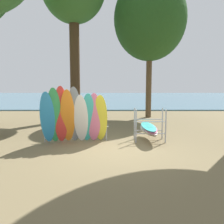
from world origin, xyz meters
name	(u,v)px	position (x,y,z in m)	size (l,w,h in m)	color
ground_plane	(113,149)	(0.00, 0.00, 0.00)	(80.00, 80.00, 0.00)	brown
lake_water	(112,98)	(0.00, 29.29, 0.05)	(80.00, 36.00, 0.10)	#477084
tree_mid_behind	(149,19)	(2.32, 7.72, 6.23)	(4.54, 4.54, 8.86)	brown
leaning_board_pile	(73,117)	(-1.48, 0.81, 0.98)	(2.51, 1.11, 2.13)	#2D8ED1
board_storage_rack	(148,128)	(1.34, 1.16, 0.50)	(1.15, 2.13, 1.25)	#9EA0A5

